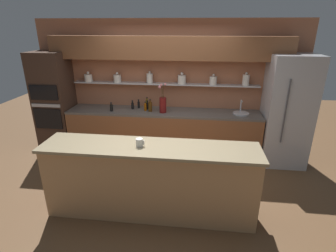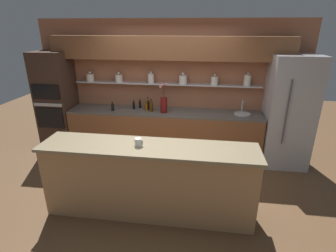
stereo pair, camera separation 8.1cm
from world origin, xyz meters
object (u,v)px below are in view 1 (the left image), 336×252
refrigerator (287,111)px  bottle_spirit_5 (150,107)px  sink_fixture (241,113)px  bottle_sauce_2 (111,107)px  bottle_sauce_1 (139,104)px  coffee_mug (139,142)px  bottle_sauce_3 (145,107)px  oven_tower (55,103)px  bottle_oil_0 (147,104)px  flower_vase (163,104)px  bottle_sauce_4 (133,105)px  bottle_sauce_6 (148,106)px

refrigerator → bottle_spirit_5: refrigerator is taller
sink_fixture → bottle_sauce_2: (-2.47, -0.12, 0.05)m
bottle_sauce_1 → coffee_mug: (0.45, -1.95, 0.08)m
bottle_sauce_2 → bottle_sauce_3: 0.65m
sink_fixture → bottle_sauce_2: sink_fixture is taller
oven_tower → bottle_oil_0: oven_tower is taller
oven_tower → bottle_spirit_5: (1.96, -0.04, 0.01)m
refrigerator → bottle_sauce_1: size_ratio=11.45×
refrigerator → bottle_sauce_1: (-2.79, 0.18, -0.02)m
oven_tower → sink_fixture: (3.68, 0.01, -0.06)m
bottle_sauce_3 → sink_fixture: bearing=0.4°
oven_tower → bottle_sauce_1: oven_tower is taller
flower_vase → bottle_sauce_4: size_ratio=3.23×
oven_tower → bottle_sauce_1: size_ratio=11.42×
bottle_oil_0 → bottle_sauce_1: bearing=-170.8°
coffee_mug → bottle_sauce_3: bearing=99.1°
bottle_sauce_3 → bottle_sauce_4: size_ratio=1.01×
refrigerator → flower_vase: (-2.27, -0.04, 0.08)m
bottle_sauce_1 → coffee_mug: 2.00m
bottle_sauce_2 → refrigerator: bearing=1.3°
bottle_sauce_3 → bottle_sauce_4: bearing=165.7°
bottle_sauce_2 → bottle_spirit_5: (0.75, 0.07, 0.02)m
sink_fixture → bottle_spirit_5: 1.72m
refrigerator → bottle_sauce_1: refrigerator is taller
oven_tower → bottle_spirit_5: 1.96m
bottle_sauce_6 → bottle_sauce_1: bearing=163.1°
sink_fixture → bottle_sauce_2: 2.47m
flower_vase → bottle_sauce_1: flower_vase is taller
oven_tower → bottle_sauce_4: 1.59m
sink_fixture → bottle_sauce_2: bearing=-177.2°
bottle_sauce_1 → bottle_sauce_4: (-0.11, -0.08, -0.00)m
oven_tower → coffee_mug: size_ratio=18.17×
bottle_sauce_3 → bottle_sauce_2: bearing=-170.4°
bottle_sauce_4 → flower_vase: bearing=-13.0°
bottle_spirit_5 → bottle_sauce_6: bearing=120.9°
refrigerator → coffee_mug: 2.92m
bottle_sauce_2 → bottle_sauce_6: size_ratio=0.99×
sink_fixture → bottle_sauce_3: sink_fixture is taller
bottle_oil_0 → bottle_sauce_2: bearing=-156.1°
bottle_oil_0 → bottle_sauce_1: size_ratio=1.23×
oven_tower → bottle_sauce_3: oven_tower is taller
bottle_sauce_3 → bottle_spirit_5: (0.10, -0.04, 0.02)m
bottle_sauce_1 → bottle_spirit_5: bearing=-34.9°
sink_fixture → bottle_sauce_3: 1.82m
coffee_mug → bottle_sauce_6: bearing=97.9°
bottle_sauce_1 → bottle_oil_0: bearing=9.2°
oven_tower → bottle_sauce_4: size_ratio=11.51×
bottle_sauce_2 → bottle_sauce_6: bearing=16.6°
flower_vase → bottle_sauce_2: bearing=-178.0°
sink_fixture → bottle_sauce_6: sink_fixture is taller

